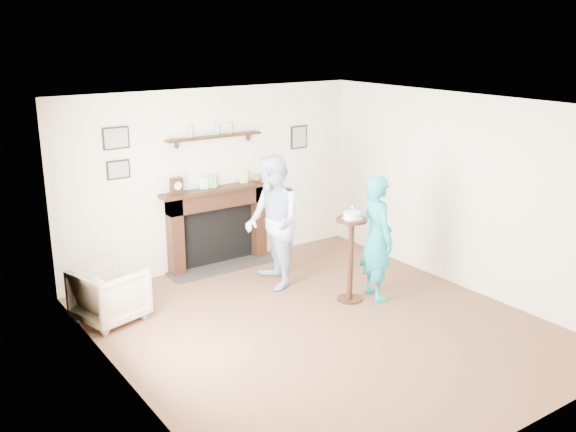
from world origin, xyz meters
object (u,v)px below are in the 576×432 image
Objects in this scene: woman at (375,297)px; pedestal_table at (351,243)px; armchair at (112,320)px; man at (273,285)px.

pedestal_table is (-0.32, 0.11, 0.75)m from woman.
armchair is 0.59× the size of pedestal_table.
man is 1.34m from woman.
armchair is 0.41× the size of man.
pedestal_table reaches higher than armchair.
man reaches higher than armchair.
woman is 1.29× the size of pedestal_table.
armchair is at bearing -79.26° from man.
armchair is at bearing 156.85° from pedestal_table.
pedestal_table is at bearing -128.89° from armchair.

